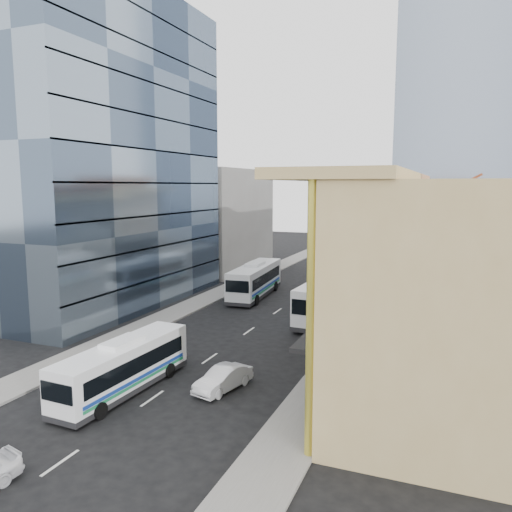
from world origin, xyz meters
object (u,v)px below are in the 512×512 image
at_px(bus_left_far, 255,279).
at_px(sedan_right, 223,379).
at_px(bus_left_near, 123,365).
at_px(office_tower, 103,152).
at_px(bus_right, 329,297).
at_px(shophouse_tan, 426,299).

relative_size(bus_left_far, sedan_right, 2.86).
xyz_separation_m(bus_left_near, sedan_right, (5.15, 2.37, -0.91)).
bearing_deg(office_tower, bus_right, 6.06).
xyz_separation_m(bus_left_far, bus_right, (9.41, -5.78, 0.11)).
xyz_separation_m(shophouse_tan, bus_left_far, (-18.33, 22.12, -4.14)).
xyz_separation_m(bus_left_far, sedan_right, (7.49, -23.57, -1.19)).
height_order(shophouse_tan, bus_left_near, shophouse_tan).
distance_m(office_tower, bus_left_near, 26.89).
bearing_deg(bus_left_near, shophouse_tan, 16.23).
bearing_deg(bus_left_far, bus_left_near, -89.42).
bearing_deg(bus_left_near, sedan_right, 27.49).
distance_m(office_tower, bus_left_far, 19.98).
relative_size(office_tower, bus_right, 2.44).
bearing_deg(sedan_right, office_tower, 156.30).
distance_m(shophouse_tan, sedan_right, 12.17).
bearing_deg(sedan_right, bus_left_near, -141.52).
bearing_deg(bus_right, bus_left_far, 151.26).
distance_m(bus_left_far, bus_right, 11.04).
distance_m(office_tower, bus_right, 25.74).
xyz_separation_m(office_tower, sedan_right, (20.15, -15.45, -14.33)).
distance_m(bus_left_near, bus_right, 21.38).
bearing_deg(sedan_right, bus_right, 97.61).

